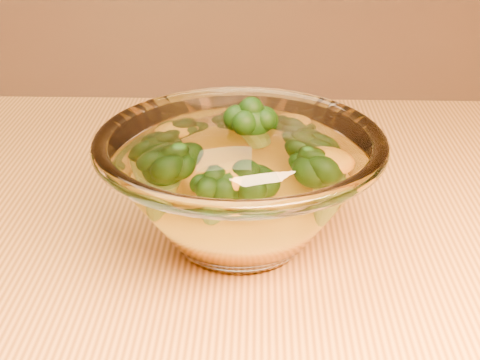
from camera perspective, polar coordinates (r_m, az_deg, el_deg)
glass_bowl at (r=0.50m, az=0.00°, el=-0.47°), size 0.21×0.21×0.09m
cheese_sauce at (r=0.50m, az=0.00°, el=-2.47°), size 0.12×0.12×0.03m
broccoli_heap at (r=0.50m, az=-0.06°, el=1.39°), size 0.15×0.13×0.08m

